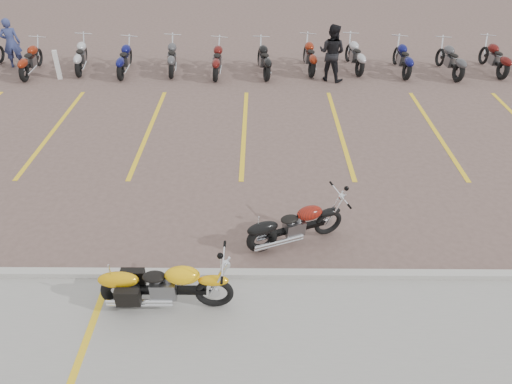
% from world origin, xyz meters
% --- Properties ---
extents(ground, '(100.00, 100.00, 0.00)m').
position_xyz_m(ground, '(0.00, 0.00, 0.00)').
color(ground, '#6F564F').
rests_on(ground, ground).
extents(curb, '(60.00, 0.18, 0.12)m').
position_xyz_m(curb, '(0.00, -2.00, 0.06)').
color(curb, '#ADAAA3').
rests_on(curb, ground).
extents(parking_stripes, '(38.00, 5.50, 0.01)m').
position_xyz_m(parking_stripes, '(0.00, 4.00, 0.00)').
color(parking_stripes, yellow).
rests_on(parking_stripes, ground).
extents(yellow_cruiser, '(2.22, 0.32, 0.92)m').
position_xyz_m(yellow_cruiser, '(-1.15, -2.73, 0.45)').
color(yellow_cruiser, black).
rests_on(yellow_cruiser, ground).
extents(flame_cruiser, '(1.94, 0.87, 0.84)m').
position_xyz_m(flame_cruiser, '(1.08, -1.02, 0.42)').
color(flame_cruiser, black).
rests_on(flame_cruiser, ground).
extents(person_a, '(0.73, 0.58, 1.76)m').
position_xyz_m(person_a, '(-8.59, 9.23, 0.88)').
color(person_a, navy).
rests_on(person_a, ground).
extents(person_b, '(1.16, 1.08, 1.91)m').
position_xyz_m(person_b, '(2.88, 7.95, 0.96)').
color(person_b, black).
rests_on(person_b, ground).
extents(bollard, '(0.18, 0.18, 1.00)m').
position_xyz_m(bollard, '(-6.57, 7.98, 0.50)').
color(bollard, silver).
rests_on(bollard, ground).
extents(bg_bike_row, '(20.60, 2.04, 1.10)m').
position_xyz_m(bg_bike_row, '(0.54, 8.75, 0.55)').
color(bg_bike_row, black).
rests_on(bg_bike_row, ground).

